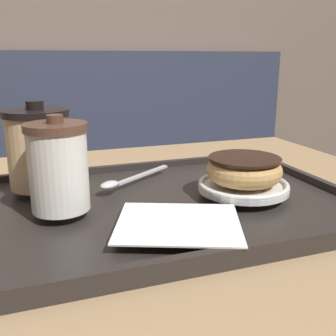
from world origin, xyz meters
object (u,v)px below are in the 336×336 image
object	(u,v)px
donut_chocolate_glazed	(244,169)
spoon	(121,181)
coffee_cup_rear	(39,148)
coffee_cup_front	(58,167)

from	to	relation	value
donut_chocolate_glazed	spoon	distance (m)	0.19
coffee_cup_rear	coffee_cup_front	bearing A→B (deg)	-79.40
coffee_cup_front	coffee_cup_rear	world-z (taller)	coffee_cup_rear
spoon	coffee_cup_front	bearing A→B (deg)	3.37
donut_chocolate_glazed	spoon	world-z (taller)	donut_chocolate_glazed
spoon	coffee_cup_rear	bearing A→B (deg)	-50.13
coffee_cup_rear	spoon	distance (m)	0.14
coffee_cup_rear	donut_chocolate_glazed	xyz separation A→B (m)	(0.29, -0.12, -0.03)
coffee_cup_rear	spoon	bearing A→B (deg)	-14.90
coffee_cup_front	donut_chocolate_glazed	world-z (taller)	coffee_cup_front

